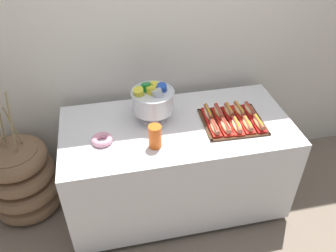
% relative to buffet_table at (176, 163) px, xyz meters
% --- Properties ---
extents(ground_plane, '(10.00, 10.00, 0.00)m').
position_rel_buffet_table_xyz_m(ground_plane, '(0.00, 0.00, -0.40)').
color(ground_plane, '#7A6B5B').
extents(back_wall, '(6.00, 0.10, 2.60)m').
position_rel_buffet_table_xyz_m(back_wall, '(0.00, 0.51, 0.90)').
color(back_wall, silver).
rests_on(back_wall, ground_plane).
extents(buffet_table, '(1.57, 0.76, 0.75)m').
position_rel_buffet_table_xyz_m(buffet_table, '(0.00, 0.00, 0.00)').
color(buffet_table, silver).
rests_on(buffet_table, ground_plane).
extents(floor_vase, '(0.54, 0.54, 1.04)m').
position_rel_buffet_table_xyz_m(floor_vase, '(-1.14, 0.20, -0.12)').
color(floor_vase, brown).
rests_on(floor_vase, ground_plane).
extents(serving_tray, '(0.42, 0.37, 0.01)m').
position_rel_buffet_table_xyz_m(serving_tray, '(0.37, -0.05, 0.36)').
color(serving_tray, '#472B19').
rests_on(serving_tray, buffet_table).
extents(hot_dog_0, '(0.06, 0.15, 0.06)m').
position_rel_buffet_table_xyz_m(hot_dog_0, '(0.22, -0.13, 0.39)').
color(hot_dog_0, red).
rests_on(hot_dog_0, serving_tray).
extents(hot_dog_1, '(0.07, 0.16, 0.06)m').
position_rel_buffet_table_xyz_m(hot_dog_1, '(0.30, -0.13, 0.39)').
color(hot_dog_1, red).
rests_on(hot_dog_1, serving_tray).
extents(hot_dog_2, '(0.09, 0.18, 0.06)m').
position_rel_buffet_table_xyz_m(hot_dog_2, '(0.37, -0.14, 0.39)').
color(hot_dog_2, red).
rests_on(hot_dog_2, serving_tray).
extents(hot_dog_3, '(0.08, 0.16, 0.06)m').
position_rel_buffet_table_xyz_m(hot_dog_3, '(0.45, -0.14, 0.39)').
color(hot_dog_3, red).
rests_on(hot_dog_3, serving_tray).
extents(hot_dog_4, '(0.06, 0.17, 0.06)m').
position_rel_buffet_table_xyz_m(hot_dog_4, '(0.52, -0.14, 0.39)').
color(hot_dog_4, '#B21414').
rests_on(hot_dog_4, serving_tray).
extents(hot_dog_5, '(0.07, 0.18, 0.06)m').
position_rel_buffet_table_xyz_m(hot_dog_5, '(0.23, 0.03, 0.39)').
color(hot_dog_5, red).
rests_on(hot_dog_5, serving_tray).
extents(hot_dog_6, '(0.06, 0.17, 0.06)m').
position_rel_buffet_table_xyz_m(hot_dog_6, '(0.30, 0.03, 0.39)').
color(hot_dog_6, red).
rests_on(hot_dog_6, serving_tray).
extents(hot_dog_7, '(0.07, 0.16, 0.06)m').
position_rel_buffet_table_xyz_m(hot_dog_7, '(0.38, 0.03, 0.39)').
color(hot_dog_7, '#B21414').
rests_on(hot_dog_7, serving_tray).
extents(hot_dog_8, '(0.07, 0.18, 0.06)m').
position_rel_buffet_table_xyz_m(hot_dog_8, '(0.45, 0.03, 0.39)').
color(hot_dog_8, red).
rests_on(hot_dog_8, serving_tray).
extents(hot_dog_9, '(0.06, 0.16, 0.05)m').
position_rel_buffet_table_xyz_m(hot_dog_9, '(0.53, 0.02, 0.39)').
color(hot_dog_9, '#B21414').
rests_on(hot_dog_9, serving_tray).
extents(punch_bowl, '(0.29, 0.29, 0.27)m').
position_rel_buffet_table_xyz_m(punch_bowl, '(-0.15, 0.10, 0.51)').
color(punch_bowl, silver).
rests_on(punch_bowl, buffet_table).
extents(cup_stack, '(0.08, 0.08, 0.15)m').
position_rel_buffet_table_xyz_m(cup_stack, '(-0.18, -0.19, 0.43)').
color(cup_stack, '#EA5B19').
rests_on(cup_stack, buffet_table).
extents(donut, '(0.14, 0.14, 0.04)m').
position_rel_buffet_table_xyz_m(donut, '(-0.51, -0.08, 0.38)').
color(donut, pink).
rests_on(donut, buffet_table).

